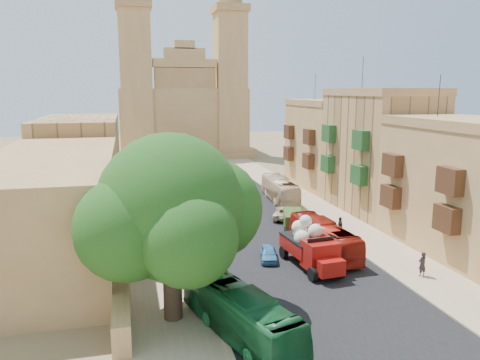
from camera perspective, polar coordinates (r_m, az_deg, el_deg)
name	(u,v)px	position (r m, az deg, el deg)	size (l,w,h in m)	color
ground	(347,331)	(28.77, 12.92, -17.54)	(260.00, 260.00, 0.00)	#796445
road_surface	(232,207)	(55.47, -0.98, -3.30)	(14.00, 140.00, 0.01)	black
sidewalk_east	(307,202)	(58.23, 8.19, -2.73)	(5.00, 140.00, 0.01)	tan
sidewalk_west	(151,212)	(54.26, -10.83, -3.82)	(5.00, 140.00, 0.01)	tan
kerb_east	(288,203)	(57.35, 5.87, -2.83)	(0.25, 140.00, 0.12)	tan
kerb_west	(173,210)	(54.40, -8.20, -3.64)	(0.25, 140.00, 0.12)	tan
townhouse_b	(463,185)	(44.18, 25.52, -0.52)	(9.00, 14.00, 14.90)	tan
townhouse_c	(379,150)	(55.39, 16.54, 3.50)	(9.00, 14.00, 17.40)	tan
townhouse_d	(327,144)	(67.85, 10.59, 4.39)	(9.00, 14.00, 15.90)	tan
west_wall	(123,231)	(44.34, -14.09, -6.08)	(1.00, 40.00, 1.80)	tan
west_building_low	(53,205)	(42.02, -21.83, -2.81)	(10.00, 28.00, 8.40)	#9F7545
west_building_mid	(81,155)	(67.33, -18.86, 2.95)	(10.00, 22.00, 10.00)	tan
church	(182,110)	(101.87, -7.08, 8.47)	(28.00, 22.50, 36.30)	tan
ficus_tree	(172,211)	(27.48, -8.27, -3.80)	(11.26, 10.36, 11.26)	#3A291D
street_tree_a	(155,227)	(35.99, -10.32, -5.68)	(3.33, 3.33, 5.12)	#3A291D
street_tree_b	(148,196)	(47.65, -11.19, -1.88)	(3.14, 3.14, 4.83)	#3A291D
street_tree_c	(143,175)	(59.41, -11.73, 0.65)	(3.19, 3.19, 4.90)	#3A291D
street_tree_d	(140,161)	(71.27, -12.08, 2.25)	(3.12, 3.12, 4.80)	#3A291D
red_truck	(311,246)	(36.91, 8.65, -7.96)	(3.25, 6.95, 3.94)	maroon
olive_pickup	(293,220)	(47.07, 6.49, -4.91)	(2.85, 4.46, 1.71)	#384E1D
bus_green_north	(240,312)	(27.04, -0.05, -15.85)	(2.35, 10.03, 2.79)	#15552A
bus_red_east	(324,238)	(40.31, 10.16, -6.94)	(2.28, 9.75, 2.71)	maroon
bus_cream_east	(280,190)	(58.44, 4.89, -1.16)	(2.42, 10.36, 2.89)	beige
car_blue_a	(269,254)	(38.41, 3.51, -8.94)	(1.32, 3.29, 1.12)	teal
car_white_a	(208,204)	(54.60, -3.96, -2.93)	(1.24, 3.56, 1.17)	silver
car_cream	(285,212)	(50.63, 5.48, -3.96)	(2.19, 4.76, 1.32)	beige
car_dkblue	(189,174)	(73.77, -6.23, 0.68)	(1.78, 4.38, 1.27)	#110F40
car_white_b	(228,179)	(69.36, -1.53, 0.14)	(1.63, 4.04, 1.38)	white
car_blue_b	(198,172)	(76.32, -5.16, 0.98)	(1.17, 3.35, 1.10)	#3C6DBB
pedestrian_a	(422,264)	(37.59, 21.33, -9.53)	(0.68, 0.45, 1.88)	#232126
pedestrian_c	(340,226)	(45.47, 12.09, -5.55)	(1.07, 0.44, 1.82)	#2C2C30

